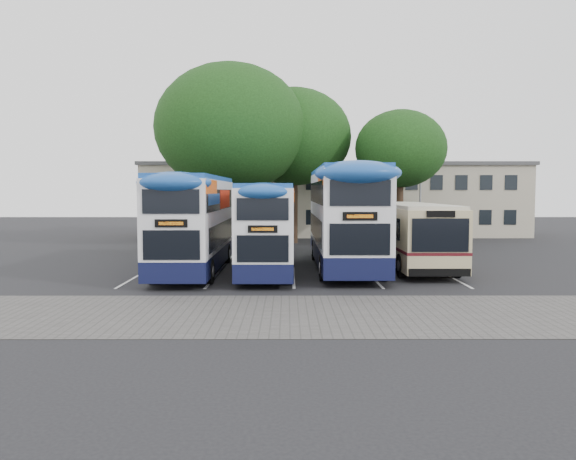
# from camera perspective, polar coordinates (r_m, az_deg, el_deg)

# --- Properties ---
(ground) EXTENTS (120.00, 120.00, 0.00)m
(ground) POSITION_cam_1_polar(r_m,az_deg,el_deg) (22.88, 10.08, -5.70)
(ground) COLOR black
(ground) RESTS_ON ground
(paving_strip) EXTENTS (40.00, 6.00, 0.01)m
(paving_strip) POSITION_cam_1_polar(r_m,az_deg,el_deg) (17.73, 6.53, -8.48)
(paving_strip) COLOR #595654
(paving_strip) RESTS_ON ground
(bay_lines) EXTENTS (14.12, 11.00, 0.01)m
(bay_lines) POSITION_cam_1_polar(r_m,az_deg,el_deg) (27.47, 0.48, -4.01)
(bay_lines) COLOR silver
(bay_lines) RESTS_ON ground
(depot_building) EXTENTS (32.40, 8.40, 6.20)m
(depot_building) POSITION_cam_1_polar(r_m,az_deg,el_deg) (49.35, 4.59, 3.20)
(depot_building) COLOR #B8B094
(depot_building) RESTS_ON ground
(lamp_post) EXTENTS (0.25, 1.05, 9.06)m
(lamp_post) POSITION_cam_1_polar(r_m,az_deg,el_deg) (43.36, 13.33, 5.55)
(lamp_post) COLOR gray
(lamp_post) RESTS_ON ground
(tree_left) EXTENTS (10.28, 10.28, 12.45)m
(tree_left) POSITION_cam_1_polar(r_m,az_deg,el_deg) (38.91, -5.85, 10.24)
(tree_left) COLOR black
(tree_left) RESTS_ON ground
(tree_mid) EXTENTS (8.31, 8.31, 11.28)m
(tree_mid) POSITION_cam_1_polar(r_m,az_deg,el_deg) (41.32, 0.65, 9.43)
(tree_mid) COLOR black
(tree_mid) RESTS_ON ground
(tree_right) EXTENTS (6.34, 6.34, 9.46)m
(tree_right) POSITION_cam_1_polar(r_m,az_deg,el_deg) (40.15, 11.36, 8.07)
(tree_right) COLOR black
(tree_right) RESTS_ON ground
(bus_dd_left) EXTENTS (2.62, 10.81, 4.51)m
(bus_dd_left) POSITION_cam_1_polar(r_m,az_deg,el_deg) (26.85, -9.43, 1.07)
(bus_dd_left) COLOR #0F1237
(bus_dd_left) RESTS_ON ground
(bus_dd_mid) EXTENTS (2.40, 9.89, 4.12)m
(bus_dd_mid) POSITION_cam_1_polar(r_m,az_deg,el_deg) (26.19, -2.11, 0.58)
(bus_dd_mid) COLOR #0F1237
(bus_dd_mid) RESTS_ON ground
(bus_dd_right) EXTENTS (2.86, 11.81, 4.92)m
(bus_dd_right) POSITION_cam_1_polar(r_m,az_deg,el_deg) (27.68, 5.74, 1.67)
(bus_dd_right) COLOR #0F1237
(bus_dd_right) RESTS_ON ground
(bus_single) EXTENTS (2.72, 10.68, 3.19)m
(bus_single) POSITION_cam_1_polar(r_m,az_deg,el_deg) (29.03, 12.39, -0.09)
(bus_single) COLOR #CBB887
(bus_single) RESTS_ON ground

